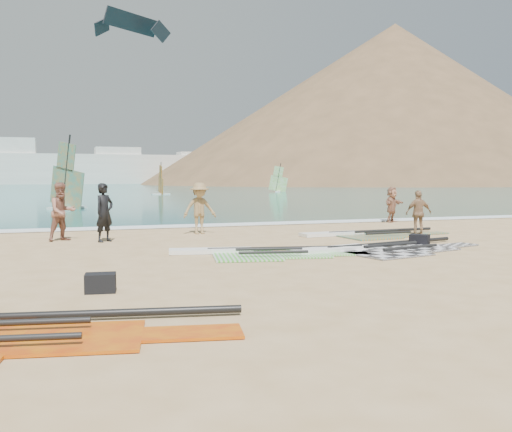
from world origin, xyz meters
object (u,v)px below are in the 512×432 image
object	(u,v)px
gear_bag_near	(100,283)
rig_grey	(376,249)
rig_green	(252,253)
beachgoer_back	(419,213)
beachgoer_mid	(200,208)
person_wetsuit	(104,213)
rig_orange	(365,234)
gear_bag_far	(419,240)
beachgoer_right	(392,205)
beachgoer_left	(62,212)

from	to	relation	value
gear_bag_near	rig_grey	bearing A→B (deg)	23.40
rig_green	beachgoer_back	xyz separation A→B (m)	(7.26, 2.76, 0.77)
gear_bag_near	beachgoer_back	world-z (taller)	beachgoer_back
beachgoer_back	beachgoer_mid	bearing A→B (deg)	-13.90
gear_bag_near	person_wetsuit	size ratio (longest dim) A/B	0.29
rig_grey	rig_green	bearing A→B (deg)	161.00
rig_green	rig_orange	xyz separation A→B (m)	(5.44, 3.35, 0.00)
gear_bag_near	gear_bag_far	distance (m)	10.70
rig_grey	rig_orange	xyz separation A→B (m)	(1.82, 3.76, -0.00)
rig_grey	beachgoer_mid	distance (m)	7.41
gear_bag_near	person_wetsuit	distance (m)	8.40
person_wetsuit	beachgoer_mid	world-z (taller)	person_wetsuit
beachgoer_back	rig_orange	bearing A→B (deg)	-7.87
rig_green	gear_bag_far	distance (m)	5.60
beachgoer_right	gear_bag_far	bearing A→B (deg)	-149.36
rig_grey	beachgoer_right	distance (m)	10.63
beachgoer_left	gear_bag_near	bearing A→B (deg)	-113.00
rig_grey	gear_bag_near	distance (m)	8.60
gear_bag_far	beachgoer_right	xyz separation A→B (m)	(4.11, 7.95, 0.65)
rig_grey	beachgoer_mid	bearing A→B (deg)	107.12
rig_orange	person_wetsuit	distance (m)	9.10
person_wetsuit	beachgoer_right	xyz separation A→B (m)	(13.24, 3.77, -0.13)
beachgoer_left	beachgoer_right	world-z (taller)	beachgoer_left
rig_green	person_wetsuit	world-z (taller)	person_wetsuit
rig_grey	rig_orange	distance (m)	4.18
rig_orange	beachgoer_left	world-z (taller)	beachgoer_left
beachgoer_mid	beachgoer_back	xyz separation A→B (m)	(7.28, -3.23, -0.13)
rig_orange	beachgoer_back	xyz separation A→B (m)	(1.83, -0.59, 0.77)
gear_bag_near	beachgoer_right	size ratio (longest dim) A/B	0.33
beachgoer_mid	beachgoer_back	size ratio (longest dim) A/B	1.16
rig_orange	beachgoer_left	size ratio (longest dim) A/B	2.90
rig_grey	gear_bag_near	world-z (taller)	gear_bag_near
beachgoer_back	person_wetsuit	bearing A→B (deg)	0.88
beachgoer_mid	rig_orange	bearing A→B (deg)	-27.46
rig_green	beachgoer_right	size ratio (longest dim) A/B	3.32
person_wetsuit	beachgoer_back	xyz separation A→B (m)	(10.81, -1.74, -0.14)
beachgoer_mid	gear_bag_near	bearing A→B (deg)	-115.11
beachgoer_mid	gear_bag_far	bearing A→B (deg)	-46.97
gear_bag_far	person_wetsuit	bearing A→B (deg)	155.41
beachgoer_back	gear_bag_far	bearing A→B (deg)	65.58
rig_grey	gear_bag_near	size ratio (longest dim) A/B	11.36
rig_green	person_wetsuit	bearing A→B (deg)	139.32
rig_green	gear_bag_near	size ratio (longest dim) A/B	9.93
rig_green	gear_bag_near	world-z (taller)	gear_bag_near
gear_bag_near	beachgoer_left	distance (m)	9.13
rig_orange	person_wetsuit	xyz separation A→B (m)	(-8.98, 1.15, 0.91)
rig_orange	beachgoer_mid	bearing A→B (deg)	150.13
rig_green	person_wetsuit	size ratio (longest dim) A/B	2.86
rig_green	gear_bag_far	xyz separation A→B (m)	(5.59, 0.31, 0.12)
gear_bag_near	beachgoer_right	bearing A→B (deg)	40.88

